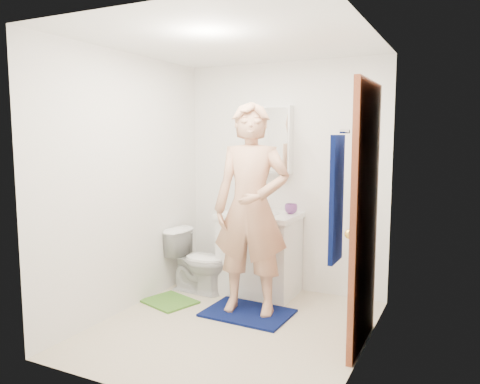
% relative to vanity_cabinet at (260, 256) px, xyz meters
% --- Properties ---
extents(floor, '(2.20, 2.40, 0.02)m').
position_rel_vanity_cabinet_xyz_m(floor, '(0.15, -0.91, -0.41)').
color(floor, beige).
rests_on(floor, ground).
extents(ceiling, '(2.20, 2.40, 0.02)m').
position_rel_vanity_cabinet_xyz_m(ceiling, '(0.15, -0.91, 2.01)').
color(ceiling, white).
rests_on(ceiling, ground).
extents(wall_back, '(2.20, 0.02, 2.40)m').
position_rel_vanity_cabinet_xyz_m(wall_back, '(0.15, 0.30, 0.80)').
color(wall_back, white).
rests_on(wall_back, ground).
extents(wall_front, '(2.20, 0.02, 2.40)m').
position_rel_vanity_cabinet_xyz_m(wall_front, '(0.15, -2.12, 0.80)').
color(wall_front, white).
rests_on(wall_front, ground).
extents(wall_left, '(0.02, 2.40, 2.40)m').
position_rel_vanity_cabinet_xyz_m(wall_left, '(-0.96, -0.91, 0.80)').
color(wall_left, white).
rests_on(wall_left, ground).
extents(wall_right, '(0.02, 2.40, 2.40)m').
position_rel_vanity_cabinet_xyz_m(wall_right, '(1.26, -0.91, 0.80)').
color(wall_right, white).
rests_on(wall_right, ground).
extents(vanity_cabinet, '(0.75, 0.55, 0.80)m').
position_rel_vanity_cabinet_xyz_m(vanity_cabinet, '(0.00, 0.00, 0.00)').
color(vanity_cabinet, white).
rests_on(vanity_cabinet, floor).
extents(countertop, '(0.79, 0.59, 0.05)m').
position_rel_vanity_cabinet_xyz_m(countertop, '(0.00, 0.00, 0.43)').
color(countertop, white).
rests_on(countertop, vanity_cabinet).
extents(sink_basin, '(0.40, 0.40, 0.03)m').
position_rel_vanity_cabinet_xyz_m(sink_basin, '(0.00, 0.00, 0.44)').
color(sink_basin, white).
rests_on(sink_basin, countertop).
extents(faucet, '(0.03, 0.03, 0.12)m').
position_rel_vanity_cabinet_xyz_m(faucet, '(0.00, 0.18, 0.51)').
color(faucet, silver).
rests_on(faucet, countertop).
extents(medicine_cabinet, '(0.50, 0.12, 0.70)m').
position_rel_vanity_cabinet_xyz_m(medicine_cabinet, '(0.00, 0.22, 1.20)').
color(medicine_cabinet, white).
rests_on(medicine_cabinet, wall_back).
extents(mirror_panel, '(0.46, 0.01, 0.66)m').
position_rel_vanity_cabinet_xyz_m(mirror_panel, '(0.00, 0.16, 1.20)').
color(mirror_panel, white).
rests_on(mirror_panel, wall_back).
extents(door, '(0.05, 0.80, 2.05)m').
position_rel_vanity_cabinet_xyz_m(door, '(1.22, -0.76, 0.62)').
color(door, '#9E4B2B').
rests_on(door, ground).
extents(door_knob, '(0.07, 0.07, 0.07)m').
position_rel_vanity_cabinet_xyz_m(door_knob, '(1.18, -1.08, 0.55)').
color(door_knob, gold).
rests_on(door_knob, door).
extents(towel, '(0.03, 0.24, 0.80)m').
position_rel_vanity_cabinet_xyz_m(towel, '(1.18, -1.48, 0.85)').
color(towel, '#07124A').
rests_on(towel, wall_right).
extents(towel_hook, '(0.06, 0.02, 0.02)m').
position_rel_vanity_cabinet_xyz_m(towel_hook, '(1.22, -1.48, 1.27)').
color(towel_hook, silver).
rests_on(towel_hook, wall_right).
extents(toilet, '(0.67, 0.40, 0.66)m').
position_rel_vanity_cabinet_xyz_m(toilet, '(-0.61, -0.24, -0.07)').
color(toilet, white).
rests_on(toilet, floor).
extents(bath_mat, '(0.79, 0.58, 0.02)m').
position_rel_vanity_cabinet_xyz_m(bath_mat, '(0.14, -0.59, -0.39)').
color(bath_mat, '#07124A').
rests_on(bath_mat, floor).
extents(green_rug, '(0.58, 0.53, 0.02)m').
position_rel_vanity_cabinet_xyz_m(green_rug, '(-0.68, -0.66, -0.39)').
color(green_rug, '#4C872D').
rests_on(green_rug, floor).
extents(soap_dispenser, '(0.09, 0.09, 0.17)m').
position_rel_vanity_cabinet_xyz_m(soap_dispenser, '(-0.20, -0.04, 0.53)').
color(soap_dispenser, '#C07559').
rests_on(soap_dispenser, countertop).
extents(toothbrush_cup, '(0.17, 0.17, 0.10)m').
position_rel_vanity_cabinet_xyz_m(toothbrush_cup, '(0.30, 0.10, 0.50)').
color(toothbrush_cup, '#753F8B').
rests_on(toothbrush_cup, countertop).
extents(man, '(0.77, 0.57, 1.92)m').
position_rel_vanity_cabinet_xyz_m(man, '(0.15, -0.55, 0.58)').
color(man, tan).
rests_on(man, bath_mat).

